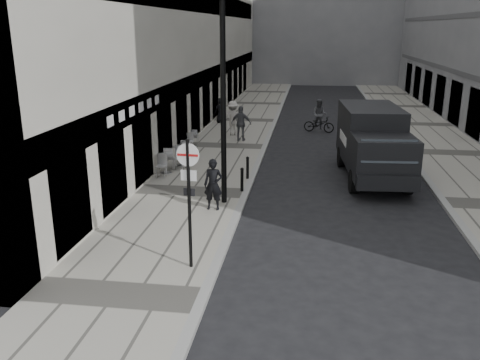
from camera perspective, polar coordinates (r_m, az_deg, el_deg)
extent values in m
cube|color=gray|center=(26.14, -1.62, 3.78)|extent=(4.00, 60.00, 0.12)
cube|color=gray|center=(26.66, 22.42, 2.76)|extent=(4.00, 60.00, 0.12)
imported|color=black|center=(16.71, -3.02, -0.52)|extent=(0.63, 0.42, 1.70)
cylinder|color=black|center=(12.47, -5.71, -2.84)|extent=(0.08, 0.08, 3.29)
cylinder|color=white|center=(12.11, -5.89, 2.83)|extent=(0.56, 0.09, 0.56)
cube|color=#B21414|center=(12.09, -5.91, 2.80)|extent=(0.52, 0.07, 0.06)
cube|color=white|center=(12.27, -5.78, 0.52)|extent=(0.40, 0.06, 0.26)
cylinder|color=black|center=(16.84, -1.89, 8.59)|extent=(0.18, 0.18, 6.84)
cylinder|color=black|center=(18.66, 0.23, -0.03)|extent=(0.11, 0.11, 0.84)
cylinder|color=black|center=(20.24, 0.85, 1.32)|extent=(0.11, 0.11, 0.84)
cylinder|color=black|center=(19.31, 12.68, -0.16)|extent=(0.37, 0.91, 0.89)
cylinder|color=black|center=(19.71, 18.30, -0.27)|extent=(0.37, 0.91, 0.89)
cylinder|color=black|center=(22.91, 11.34, 2.58)|extent=(0.37, 0.91, 0.89)
cylinder|color=black|center=(23.25, 16.13, 2.44)|extent=(0.37, 0.91, 0.89)
cube|color=black|center=(21.93, 14.35, 5.17)|extent=(2.49, 4.14, 2.22)
cube|color=black|center=(19.14, 15.80, 2.39)|extent=(2.35, 2.14, 1.55)
cube|color=#1E2328|center=(18.24, 16.41, 3.09)|extent=(1.96, 0.52, 0.82)
imported|color=black|center=(30.36, 8.86, 6.21)|extent=(1.89, 1.05, 0.94)
imported|color=#4E4E52|center=(30.27, 8.91, 7.28)|extent=(1.00, 0.87, 1.78)
imported|color=#505055|center=(27.03, 0.13, 6.36)|extent=(1.13, 0.57, 1.86)
imported|color=#B0A9A3|center=(28.51, -0.83, 6.96)|extent=(1.36, 0.97, 1.91)
imported|color=black|center=(32.41, -2.19, 7.83)|extent=(0.91, 0.80, 1.56)
cylinder|color=silver|center=(22.41, -6.39, 1.68)|extent=(0.50, 0.50, 0.03)
cylinder|color=silver|center=(22.31, -6.42, 2.70)|extent=(0.07, 0.07, 0.83)
cylinder|color=silver|center=(22.21, -6.46, 3.74)|extent=(0.79, 0.79, 0.03)
cylinder|color=silver|center=(21.31, -8.30, 0.81)|extent=(0.46, 0.46, 0.03)
cylinder|color=silver|center=(21.21, -8.34, 1.81)|extent=(0.06, 0.06, 0.78)
cylinder|color=silver|center=(21.12, -8.38, 2.82)|extent=(0.74, 0.74, 0.03)
cylinder|color=silver|center=(25.88, -5.34, 3.75)|extent=(0.40, 0.40, 0.03)
cylinder|color=silver|center=(25.81, -5.36, 4.46)|extent=(0.05, 0.05, 0.67)
cylinder|color=silver|center=(25.74, -5.38, 5.18)|extent=(0.63, 0.63, 0.03)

